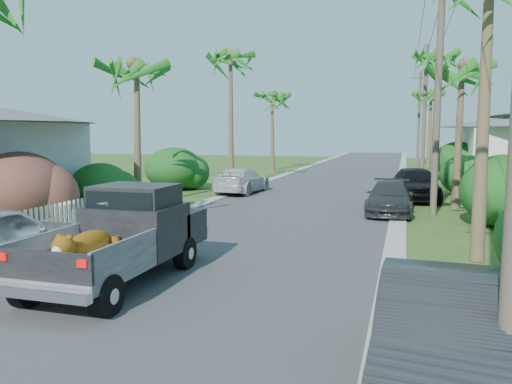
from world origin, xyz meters
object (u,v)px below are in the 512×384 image
(palm_l_b, at_px, (135,64))
(palm_r_c, at_px, (438,53))
(pickup_truck, at_px, (129,233))
(utility_pole_c, at_px, (424,112))
(utility_pole_b, at_px, (438,96))
(parked_car_rn, at_px, (443,339))
(palm_l_d, at_px, (272,94))
(palm_r_b, at_px, (462,66))
(palm_r_d, at_px, (431,93))
(parked_car_lf, at_px, (242,181))
(palm_l_c, at_px, (230,56))
(parked_car_rm, at_px, (390,198))
(parked_car_rf, at_px, (416,184))
(utility_pole_d, at_px, (419,118))

(palm_l_b, height_order, palm_r_c, palm_r_c)
(pickup_truck, height_order, utility_pole_c, utility_pole_c)
(utility_pole_c, bearing_deg, utility_pole_b, -90.00)
(parked_car_rn, height_order, palm_l_d, palm_l_d)
(palm_r_b, height_order, palm_r_d, palm_r_d)
(pickup_truck, distance_m, parked_car_lf, 15.87)
(palm_l_b, bearing_deg, palm_l_c, 85.43)
(parked_car_rm, xyz_separation_m, palm_l_b, (-10.74, -0.89, 5.52))
(parked_car_rn, distance_m, parked_car_rf, 18.72)
(parked_car_rf, distance_m, palm_l_c, 13.90)
(palm_l_c, height_order, utility_pole_c, palm_l_c)
(parked_car_rn, distance_m, palm_l_d, 37.61)
(parked_car_lf, height_order, palm_l_c, palm_l_c)
(parked_car_rm, relative_size, palm_l_b, 0.58)
(parked_car_rm, bearing_deg, palm_r_c, 80.45)
(palm_l_d, bearing_deg, pickup_truck, -80.77)
(parked_car_lf, bearing_deg, parked_car_rn, 118.22)
(palm_l_d, bearing_deg, palm_r_c, -32.21)
(pickup_truck, distance_m, parked_car_rm, 12.08)
(pickup_truck, xyz_separation_m, utility_pole_c, (6.90, 25.99, 3.59))
(palm_l_d, height_order, utility_pole_d, utility_pole_d)
(utility_pole_b, bearing_deg, parked_car_rn, -92.39)
(utility_pole_d, bearing_deg, parked_car_rm, -93.15)
(palm_r_b, bearing_deg, parked_car_rn, -95.59)
(palm_r_d, relative_size, utility_pole_b, 0.89)
(parked_car_rm, bearing_deg, utility_pole_d, 87.07)
(palm_r_c, relative_size, utility_pole_d, 1.04)
(palm_r_b, bearing_deg, palm_l_c, 150.95)
(palm_r_b, bearing_deg, parked_car_rf, 124.09)
(palm_l_c, bearing_deg, palm_r_c, 18.15)
(parked_car_lf, bearing_deg, palm_r_d, -111.65)
(palm_l_c, height_order, utility_pole_b, palm_l_c)
(palm_r_d, height_order, utility_pole_c, utility_pole_c)
(utility_pole_d, bearing_deg, parked_car_rf, -91.34)
(palm_r_b, distance_m, utility_pole_c, 13.11)
(parked_car_rm, xyz_separation_m, utility_pole_c, (1.66, 15.11, 3.97))
(palm_r_b, bearing_deg, palm_l_b, -167.38)
(parked_car_rm, relative_size, palm_l_d, 0.56)
(palm_r_c, bearing_deg, parked_car_lf, -140.36)
(parked_car_rm, bearing_deg, parked_car_lf, 148.77)
(palm_l_c, bearing_deg, palm_r_b, -29.05)
(palm_l_c, xyz_separation_m, utility_pole_b, (11.60, -9.00, -3.31))
(palm_l_b, bearing_deg, parked_car_rm, 4.75)
(pickup_truck, xyz_separation_m, parked_car_lf, (-2.56, 15.65, -0.34))
(parked_car_rf, bearing_deg, palm_r_d, 78.99)
(parked_car_lf, height_order, palm_r_c, palm_r_c)
(parked_car_rf, distance_m, palm_l_d, 21.00)
(parked_car_rf, bearing_deg, palm_r_b, -63.13)
(palm_l_d, bearing_deg, utility_pole_c, -26.38)
(parked_car_lf, xyz_separation_m, palm_r_b, (10.46, -2.67, 5.28))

